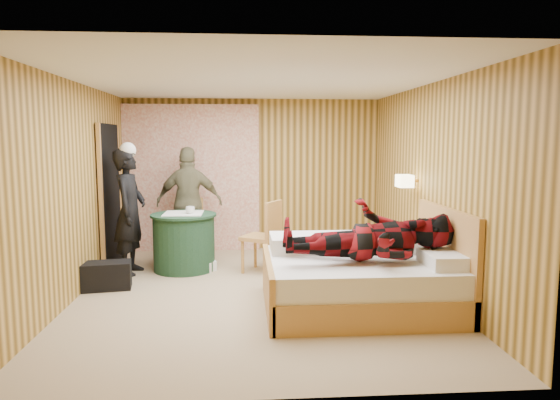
{
  "coord_description": "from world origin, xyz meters",
  "views": [
    {
      "loc": [
        -0.14,
        -5.82,
        1.82
      ],
      "look_at": [
        0.32,
        0.59,
        1.05
      ],
      "focal_mm": 32.0,
      "sensor_mm": 36.0,
      "label": 1
    }
  ],
  "objects": [
    {
      "name": "floor",
      "position": [
        0.0,
        0.0,
        0.0
      ],
      "size": [
        4.2,
        5.0,
        0.01
      ],
      "primitive_type": "cube",
      "color": "tan",
      "rests_on": "ground"
    },
    {
      "name": "ceiling",
      "position": [
        0.0,
        0.0,
        2.5
      ],
      "size": [
        4.2,
        5.0,
        0.01
      ],
      "primitive_type": "cube",
      "color": "silver",
      "rests_on": "wall_back"
    },
    {
      "name": "wall_back",
      "position": [
        0.0,
        2.5,
        1.25
      ],
      "size": [
        4.2,
        0.02,
        2.5
      ],
      "primitive_type": "cube",
      "color": "tan",
      "rests_on": "floor"
    },
    {
      "name": "wall_left",
      "position": [
        -2.1,
        0.0,
        1.25
      ],
      "size": [
        0.02,
        5.0,
        2.5
      ],
      "primitive_type": "cube",
      "color": "tan",
      "rests_on": "floor"
    },
    {
      "name": "wall_right",
      "position": [
        2.1,
        0.0,
        1.25
      ],
      "size": [
        0.02,
        5.0,
        2.5
      ],
      "primitive_type": "cube",
      "color": "tan",
      "rests_on": "floor"
    },
    {
      "name": "curtain",
      "position": [
        -1.0,
        2.43,
        1.2
      ],
      "size": [
        2.2,
        0.08,
        2.4
      ],
      "primitive_type": "cube",
      "color": "white",
      "rests_on": "floor"
    },
    {
      "name": "doorway",
      "position": [
        -2.06,
        1.4,
        1.02
      ],
      "size": [
        0.06,
        0.9,
        2.05
      ],
      "primitive_type": "cube",
      "color": "black",
      "rests_on": "floor"
    },
    {
      "name": "wall_lamp",
      "position": [
        1.92,
        0.45,
        1.3
      ],
      "size": [
        0.26,
        0.24,
        0.16
      ],
      "color": "gold",
      "rests_on": "wall_right"
    },
    {
      "name": "bed",
      "position": [
        1.12,
        -0.58,
        0.32
      ],
      "size": [
        2.02,
        1.59,
        1.09
      ],
      "color": "tan",
      "rests_on": "floor"
    },
    {
      "name": "nightstand",
      "position": [
        1.88,
        0.85,
        0.29
      ],
      "size": [
        0.43,
        0.58,
        0.56
      ],
      "color": "tan",
      "rests_on": "floor"
    },
    {
      "name": "round_table",
      "position": [
        -1.0,
        1.15,
        0.41
      ],
      "size": [
        0.92,
        0.92,
        0.81
      ],
      "color": "#21482E",
      "rests_on": "floor"
    },
    {
      "name": "chair_far",
      "position": [
        -1.0,
        1.87,
        0.54
      ],
      "size": [
        0.43,
        0.43,
        0.93
      ],
      "rotation": [
        0.0,
        0.0,
        0.02
      ],
      "color": "tan",
      "rests_on": "floor"
    },
    {
      "name": "chair_near",
      "position": [
        0.15,
        0.91,
        0.58
      ],
      "size": [
        0.62,
        0.62,
        1.0
      ],
      "rotation": [
        0.0,
        0.0,
        -2.09
      ],
      "color": "tan",
      "rests_on": "floor"
    },
    {
      "name": "duffel_bag",
      "position": [
        -1.85,
        0.28,
        0.17
      ],
      "size": [
        0.64,
        0.4,
        0.34
      ],
      "primitive_type": "cube",
      "rotation": [
        0.0,
        0.0,
        0.15
      ],
      "color": "black",
      "rests_on": "floor"
    },
    {
      "name": "sneaker_left",
      "position": [
        -0.76,
        1.0,
        0.07
      ],
      "size": [
        0.31,
        0.14,
        0.14
      ],
      "primitive_type": "cube",
      "rotation": [
        0.0,
        0.0,
        -0.06
      ],
      "color": "white",
      "rests_on": "floor"
    },
    {
      "name": "sneaker_right",
      "position": [
        -0.69,
        1.06,
        0.07
      ],
      "size": [
        0.32,
        0.2,
        0.13
      ],
      "primitive_type": "cube",
      "rotation": [
        0.0,
        0.0,
        0.27
      ],
      "color": "white",
      "rests_on": "floor"
    },
    {
      "name": "woman_standing",
      "position": [
        -1.7,
        1.02,
        0.86
      ],
      "size": [
        0.47,
        0.66,
        1.72
      ],
      "primitive_type": "imported",
      "rotation": [
        0.0,
        0.0,
        1.47
      ],
      "color": "black",
      "rests_on": "floor"
    },
    {
      "name": "man_at_table",
      "position": [
        -1.0,
        1.92,
        0.86
      ],
      "size": [
        1.02,
        0.46,
        1.72
      ],
      "primitive_type": "imported",
      "rotation": [
        0.0,
        0.0,
        3.11
      ],
      "color": "#6E6949",
      "rests_on": "floor"
    },
    {
      "name": "man_on_bed",
      "position": [
        1.15,
        -0.81,
        0.98
      ],
      "size": [
        0.86,
        0.67,
        1.77
      ],
      "primitive_type": "imported",
      "rotation": [
        0.0,
        1.57,
        0.0
      ],
      "color": "maroon",
      "rests_on": "bed"
    },
    {
      "name": "book_lower",
      "position": [
        1.88,
        0.8,
        0.57
      ],
      "size": [
        0.22,
        0.26,
        0.02
      ],
      "primitive_type": "imported",
      "rotation": [
        0.0,
        0.0,
        -0.26
      ],
      "color": "white",
      "rests_on": "nightstand"
    },
    {
      "name": "book_upper",
      "position": [
        1.88,
        0.8,
        0.59
      ],
      "size": [
        0.24,
        0.27,
        0.02
      ],
      "primitive_type": "imported",
      "rotation": [
        0.0,
        0.0,
        -0.39
      ],
      "color": "white",
      "rests_on": "nightstand"
    },
    {
      "name": "cup_nightstand",
      "position": [
        1.88,
        0.98,
        0.61
      ],
      "size": [
        0.12,
        0.12,
        0.09
      ],
      "primitive_type": "imported",
      "rotation": [
        0.0,
        0.0,
        -0.23
      ],
      "color": "white",
      "rests_on": "nightstand"
    },
    {
      "name": "cup_table",
      "position": [
        -0.9,
        1.1,
        0.86
      ],
      "size": [
        0.13,
        0.13,
        0.1
      ],
      "primitive_type": "imported",
      "rotation": [
        0.0,
        0.0,
        -0.08
      ],
      "color": "white",
      "rests_on": "round_table"
    }
  ]
}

